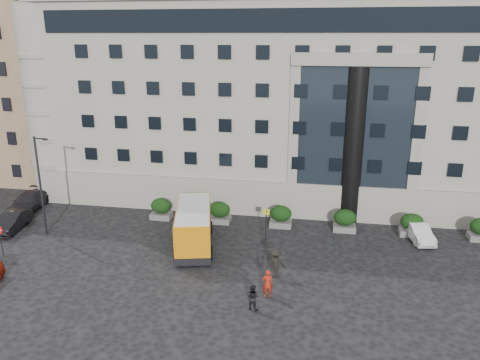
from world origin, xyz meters
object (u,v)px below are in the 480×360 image
object	(u,v)px
hedge_d	(345,220)
parked_car_b	(12,221)
hedge_b	(220,212)
no_entry_sign	(0,234)
pedestrian_b	(252,297)
pedestrian_c	(276,263)
white_taxi	(419,232)
pedestrian_a	(268,283)
hedge_e	(412,225)
bus_stop_sign	(266,219)
hedge_c	(281,216)
minibus	(194,225)
red_truck	(123,166)
parked_car_c	(28,202)
hedge_a	(161,208)
street_lamp	(41,182)
parked_car_d	(95,178)

from	to	relation	value
hedge_d	parked_car_b	bearing A→B (deg)	-170.52
hedge_b	no_entry_sign	size ratio (longest dim) A/B	0.79
pedestrian_b	pedestrian_c	xyz separation A→B (m)	(0.93, 4.06, 0.19)
white_taxi	pedestrian_a	world-z (taller)	pedestrian_a
no_entry_sign	pedestrian_b	size ratio (longest dim) A/B	1.46
hedge_e	pedestrian_c	distance (m)	13.12
parked_car_b	pedestrian_a	world-z (taller)	pedestrian_a
pedestrian_b	bus_stop_sign	bearing A→B (deg)	-71.51
hedge_c	minibus	size ratio (longest dim) A/B	0.24
hedge_d	red_truck	world-z (taller)	red_truck
hedge_d	hedge_e	bearing A→B (deg)	0.00
hedge_e	parked_car_b	size ratio (longest dim) A/B	0.41
hedge_c	pedestrian_b	distance (m)	12.62
hedge_b	parked_car_c	size ratio (longest dim) A/B	0.34
parked_car_b	pedestrian_a	size ratio (longest dim) A/B	2.50
hedge_a	bus_stop_sign	bearing A→B (deg)	-16.42
hedge_a	hedge_b	distance (m)	5.20
hedge_d	street_lamp	distance (m)	24.27
red_truck	pedestrian_a	world-z (taller)	red_truck
red_truck	hedge_c	bearing A→B (deg)	-36.21
hedge_e	pedestrian_c	size ratio (longest dim) A/B	0.93
bus_stop_sign	parked_car_d	distance (m)	22.34
parked_car_d	bus_stop_sign	bearing A→B (deg)	-24.59
hedge_c	parked_car_c	distance (m)	23.05
street_lamp	parked_car_d	world-z (taller)	street_lamp
parked_car_b	parked_car_d	world-z (taller)	parked_car_d
parked_car_c	pedestrian_a	bearing A→B (deg)	-33.24
pedestrian_b	no_entry_sign	bearing A→B (deg)	4.85
no_entry_sign	minibus	size ratio (longest dim) A/B	0.30
hedge_b	hedge_e	distance (m)	15.60
hedge_a	hedge_c	world-z (taller)	same
parked_car_c	hedge_c	bearing A→B (deg)	-7.73
no_entry_sign	pedestrian_b	distance (m)	19.30
hedge_e	street_lamp	world-z (taller)	street_lamp
street_lamp	parked_car_d	size ratio (longest dim) A/B	1.45
hedge_a	white_taxi	xyz separation A→B (m)	(21.21, -0.80, -0.26)
street_lamp	white_taxi	distance (m)	29.66
hedge_c	bus_stop_sign	distance (m)	3.05
parked_car_d	pedestrian_a	xyz separation A→B (m)	(20.72, -18.93, 0.13)
bus_stop_sign	parked_car_b	bearing A→B (deg)	-175.37
hedge_a	parked_car_c	distance (m)	12.65
hedge_e	pedestrian_b	xyz separation A→B (m)	(-10.89, -12.61, -0.14)
street_lamp	parked_car_d	xyz separation A→B (m)	(-2.17, 12.65, -3.60)
hedge_d	hedge_e	world-z (taller)	same
parked_car_b	hedge_a	bearing A→B (deg)	12.87
parked_car_d	pedestrian_b	size ratio (longest dim) A/B	3.48
red_truck	white_taxi	bearing A→B (deg)	-27.61
pedestrian_b	hedge_d	bearing A→B (deg)	-98.19
parked_car_d	pedestrian_a	size ratio (longest dim) A/B	3.09
parked_car_d	white_taxi	size ratio (longest dim) A/B	1.36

